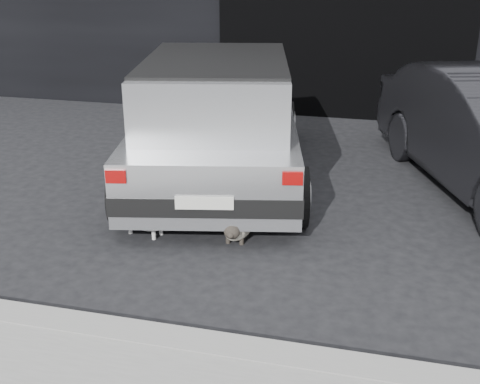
# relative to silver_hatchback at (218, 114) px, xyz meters

# --- Properties ---
(ground) EXTENTS (80.00, 80.00, 0.00)m
(ground) POSITION_rel_silver_hatchback_xyz_m (0.11, -0.71, -0.79)
(ground) COLOR black
(ground) RESTS_ON ground
(garage_opening) EXTENTS (4.00, 0.10, 2.60)m
(garage_opening) POSITION_rel_silver_hatchback_xyz_m (1.11, 3.28, 0.51)
(garage_opening) COLOR black
(garage_opening) RESTS_ON ground
(curb) EXTENTS (18.00, 0.25, 0.12)m
(curb) POSITION_rel_silver_hatchback_xyz_m (1.11, -3.31, -0.73)
(curb) COLOR gray
(curb) RESTS_ON ground
(silver_hatchback) EXTENTS (2.59, 4.22, 1.45)m
(silver_hatchback) POSITION_rel_silver_hatchback_xyz_m (0.00, 0.00, 0.00)
(silver_hatchback) COLOR #B9BBBE
(silver_hatchback) RESTS_ON ground
(cat_siamese) EXTENTS (0.27, 0.77, 0.27)m
(cat_siamese) POSITION_rel_silver_hatchback_xyz_m (0.62, -1.54, -0.67)
(cat_siamese) COLOR beige
(cat_siamese) RESTS_ON ground
(cat_white) EXTENTS (0.69, 0.34, 0.32)m
(cat_white) POSITION_rel_silver_hatchback_xyz_m (-0.23, -1.65, -0.63)
(cat_white) COLOR silver
(cat_white) RESTS_ON ground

